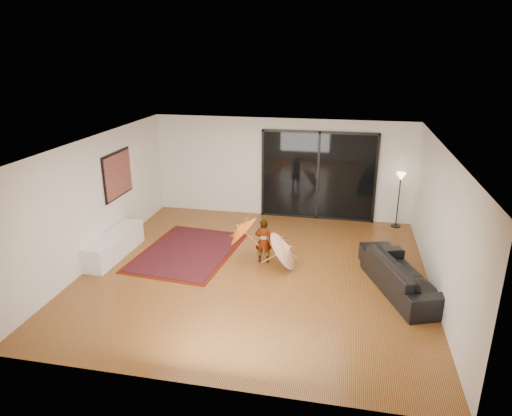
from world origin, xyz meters
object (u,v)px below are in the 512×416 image
(ottoman, at_px, (378,256))
(child, at_px, (263,241))
(sofa, at_px, (404,276))
(media_console, at_px, (114,245))

(ottoman, distance_m, child, 2.51)
(ottoman, bearing_deg, sofa, -69.50)
(media_console, bearing_deg, ottoman, 9.36)
(media_console, relative_size, child, 1.92)
(ottoman, bearing_deg, media_console, -172.50)
(ottoman, height_order, child, child)
(ottoman, xyz_separation_m, child, (-2.46, -0.39, 0.31))
(child, bearing_deg, sofa, 159.42)
(sofa, height_order, child, child)
(sofa, bearing_deg, child, 55.05)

